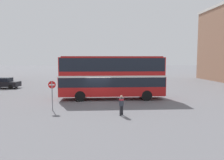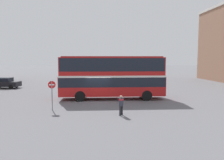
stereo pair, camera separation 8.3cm
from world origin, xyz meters
name	(u,v)px [view 1 (the left image)]	position (x,y,z in m)	size (l,w,h in m)	color
ground_plane	(98,101)	(0.00, 0.00, 0.00)	(240.00, 240.00, 0.00)	slate
double_decker_bus	(112,75)	(1.53, 1.11, 2.65)	(11.18, 2.88, 4.61)	red
pedestrian_foreground	(121,103)	(1.64, -5.81, 0.96)	(0.55, 0.55, 1.57)	#232328
parked_car_kerb_near	(113,79)	(3.10, 16.01, 0.75)	(4.49, 2.44, 1.49)	maroon
parked_car_kerb_far	(4,83)	(-13.64, 11.29, 0.78)	(4.55, 2.43, 1.56)	black
no_entry_sign	(52,91)	(-3.96, -3.63, 1.68)	(0.63, 0.08, 2.50)	gray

